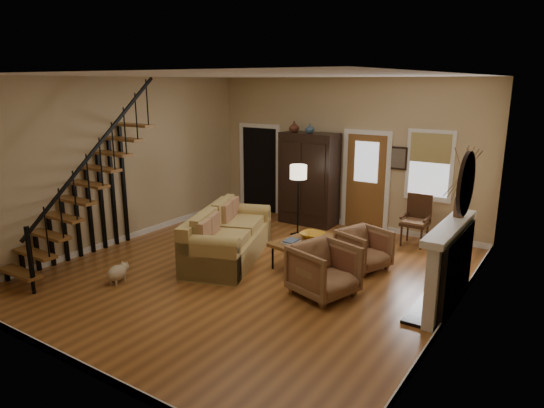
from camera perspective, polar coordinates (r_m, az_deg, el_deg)
The scene contains 15 objects.
room at distance 9.70m, azimuth 1.89°, elevation 4.10°, with size 7.00×7.33×3.30m.
staircase at distance 9.08m, azimuth -21.62°, elevation 3.01°, with size 0.94×2.80×3.20m, color brown, non-canonical shape.
fireplace at distance 7.45m, azimuth 20.40°, elevation -6.07°, with size 0.33×1.95×2.30m.
armoire at distance 11.10m, azimuth 4.37°, elevation 2.97°, with size 1.30×0.60×2.10m, color black, non-canonical shape.
vase_a at distance 11.02m, azimuth 2.62°, elevation 9.08°, with size 0.24×0.24×0.25m, color #4C2619.
vase_b at distance 10.83m, azimuth 4.46°, elevation 8.86°, with size 0.20×0.20×0.21m, color #334C60.
sofa at distance 8.98m, azimuth -5.14°, elevation -3.73°, with size 1.04×2.42×0.90m, color tan, non-canonical shape.
coffee_table at distance 8.73m, azimuth 3.94°, elevation -5.70°, with size 0.73×1.24×0.48m, color brown, non-canonical shape.
bowl at distance 8.74m, azimuth 4.75°, elevation -3.69°, with size 0.43×0.43×0.10m, color orange.
books at distance 8.46m, azimuth 2.26°, elevation -4.43°, with size 0.23×0.31×0.06m, color beige, non-canonical shape.
armchair_left at distance 7.52m, azimuth 6.14°, elevation -7.75°, with size 0.86×0.89×0.81m, color brown.
armchair_right at distance 8.68m, azimuth 10.77°, elevation -5.23°, with size 0.76×0.78×0.71m, color brown.
floor_lamp at distance 10.22m, azimuth 3.08°, elevation 0.37°, with size 0.35×0.35×1.53m, color black, non-canonical shape.
side_chair at distance 10.09m, azimuth 16.50°, elevation -1.90°, with size 0.54×0.54×1.02m, color #3D2313, non-canonical shape.
dog at distance 8.39m, azimuth -17.79°, elevation -7.85°, with size 0.25×0.42×0.31m, color #D2B98F, non-canonical shape.
Camera 1 is at (4.57, -6.38, 3.21)m, focal length 32.00 mm.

